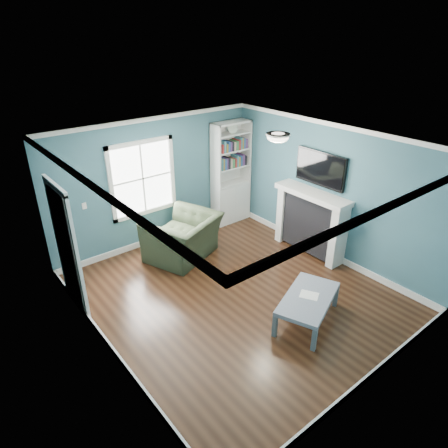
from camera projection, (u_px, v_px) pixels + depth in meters
floor at (236, 294)px, 6.82m from camera, size 5.00×5.00×0.00m
room_walls at (237, 210)px, 6.11m from camera, size 5.00×5.00×5.00m
trim at (237, 230)px, 6.27m from camera, size 4.50×5.00×2.60m
window at (143, 178)px, 7.74m from camera, size 1.40×0.06×1.50m
bookshelf at (231, 183)px, 9.00m from camera, size 0.90×0.35×2.31m
fireplace at (311, 223)px, 7.84m from camera, size 0.44×1.58×1.30m
tv at (321, 169)px, 7.42m from camera, size 0.06×1.10×0.65m
door at (66, 248)px, 6.08m from camera, size 0.12×0.98×2.17m
ceiling_fixture at (278, 137)px, 6.25m from camera, size 0.38×0.38×0.15m
light_switch at (84, 206)px, 7.18m from camera, size 0.08×0.01×0.12m
recliner at (183, 231)px, 7.68m from camera, size 1.52×1.26×1.14m
coffee_table at (308, 300)px, 6.05m from camera, size 1.36×1.06×0.44m
paper_sheet at (309, 295)px, 6.06m from camera, size 0.32×0.34×0.00m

